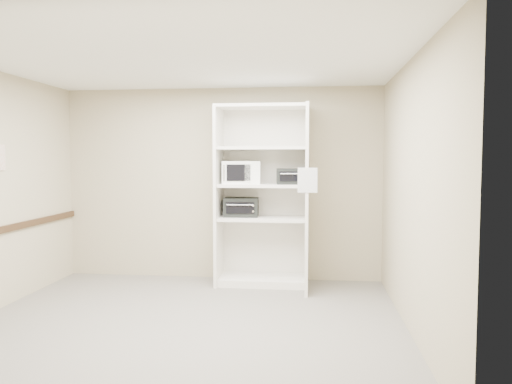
# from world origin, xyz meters

# --- Properties ---
(floor) EXTENTS (4.50, 4.00, 0.01)m
(floor) POSITION_xyz_m (0.00, 0.00, 0.00)
(floor) COLOR #646057
(floor) RESTS_ON ground
(ceiling) EXTENTS (4.50, 4.00, 0.01)m
(ceiling) POSITION_xyz_m (0.00, 0.00, 2.70)
(ceiling) COLOR white
(wall_back) EXTENTS (4.50, 0.02, 2.70)m
(wall_back) POSITION_xyz_m (0.00, 2.00, 1.35)
(wall_back) COLOR tan
(wall_back) RESTS_ON ground
(wall_front) EXTENTS (4.50, 0.02, 2.70)m
(wall_front) POSITION_xyz_m (0.00, -2.00, 1.35)
(wall_front) COLOR tan
(wall_front) RESTS_ON ground
(wall_right) EXTENTS (0.02, 4.00, 2.70)m
(wall_right) POSITION_xyz_m (2.25, 0.00, 1.35)
(wall_right) COLOR tan
(wall_right) RESTS_ON ground
(shelving_unit) EXTENTS (1.24, 0.92, 2.42)m
(shelving_unit) POSITION_xyz_m (0.67, 1.70, 1.13)
(shelving_unit) COLOR silver
(shelving_unit) RESTS_ON floor
(microwave) EXTENTS (0.55, 0.44, 0.31)m
(microwave) POSITION_xyz_m (0.33, 1.74, 1.52)
(microwave) COLOR white
(microwave) RESTS_ON shelving_unit
(toaster_oven_upper) EXTENTS (0.39, 0.31, 0.21)m
(toaster_oven_upper) POSITION_xyz_m (1.00, 1.65, 1.47)
(toaster_oven_upper) COLOR black
(toaster_oven_upper) RESTS_ON shelving_unit
(toaster_oven_lower) EXTENTS (0.48, 0.37, 0.26)m
(toaster_oven_lower) POSITION_xyz_m (0.32, 1.74, 1.05)
(toaster_oven_lower) COLOR black
(toaster_oven_lower) RESTS_ON shelving_unit
(paper_sign) EXTENTS (0.23, 0.01, 0.29)m
(paper_sign) POSITION_xyz_m (1.23, 1.07, 1.45)
(paper_sign) COLOR white
(paper_sign) RESTS_ON shelving_unit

